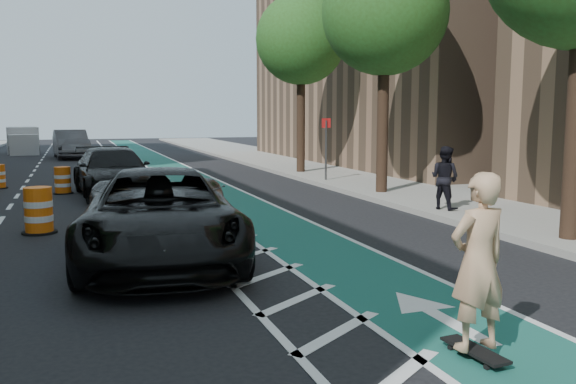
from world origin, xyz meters
name	(u,v)px	position (x,y,z in m)	size (l,w,h in m)	color
ground	(176,284)	(0.00, 0.00, 0.00)	(120.00, 120.00, 0.00)	black
bike_lane	(219,195)	(3.00, 10.00, 0.01)	(2.00, 90.00, 0.01)	#1A5B54
buffer_strip	(173,197)	(1.50, 10.00, 0.01)	(1.40, 90.00, 0.01)	silver
sidewalk_right	(396,186)	(9.50, 10.00, 0.07)	(5.00, 90.00, 0.15)	gray
curb_right	(334,188)	(7.05, 10.00, 0.08)	(0.12, 90.00, 0.16)	gray
tree_r_c	(387,12)	(7.90, 8.00, 5.77)	(4.20, 4.20, 7.90)	#382619
tree_r_d	(297,41)	(7.90, 16.00, 5.77)	(4.20, 4.20, 7.90)	#382619
sign_post	(326,148)	(7.60, 12.00, 1.35)	(0.35, 0.08, 2.47)	#4C4C4C
skateboard	(474,350)	(2.58, -4.00, 0.09)	(0.31, 0.88, 0.12)	black
skateboarder	(478,262)	(2.58, -4.00, 1.07)	(0.70, 0.46, 1.91)	tan
suv_near	(160,216)	(0.00, 1.64, 0.82)	(2.73, 5.92, 1.65)	black
suv_far	(113,172)	(-0.24, 11.11, 0.77)	(2.17, 5.33, 1.55)	black
car_grey	(71,144)	(-1.56, 29.93, 0.85)	(1.80, 5.17, 1.70)	#57575C
pedestrian	(445,178)	(7.70, 4.29, 0.98)	(0.80, 0.63, 1.66)	black
box_truck	(23,141)	(-4.62, 35.38, 0.82)	(2.31, 4.44, 1.78)	silver
barrel_a	(39,212)	(-2.20, 5.11, 0.49)	(0.76, 0.76, 1.03)	orange
barrel_b	(63,181)	(-1.80, 12.20, 0.42)	(0.66, 0.66, 0.90)	#E75C0C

